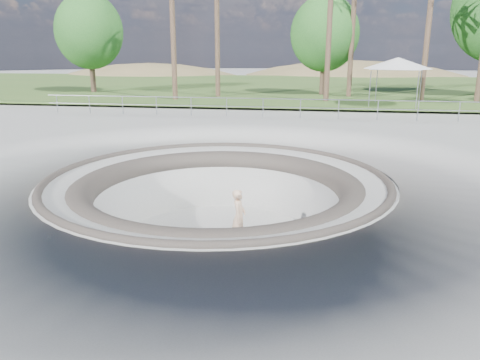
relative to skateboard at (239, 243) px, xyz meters
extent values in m
plane|color=#A8A7A3|center=(-0.74, 0.54, 1.83)|extent=(180.00, 180.00, 0.00)
torus|color=#A8A7A3|center=(-0.74, 0.54, -0.17)|extent=(14.00, 14.00, 4.00)
cylinder|color=#A8A7A3|center=(-0.74, 0.54, -0.12)|extent=(6.60, 6.60, 0.10)
torus|color=#453F37|center=(-0.74, 0.54, 1.81)|extent=(10.24, 10.24, 0.24)
torus|color=#453F37|center=(-0.74, 0.54, 1.38)|extent=(8.91, 8.91, 0.81)
cube|color=#3A5B24|center=(-0.74, 34.54, 2.05)|extent=(180.00, 36.00, 0.12)
ellipsoid|color=brown|center=(-22.74, 55.54, -4.60)|extent=(50.40, 36.00, 23.40)
ellipsoid|color=brown|center=(7.26, 60.54, -6.03)|extent=(61.60, 44.00, 28.60)
cylinder|color=gray|center=(-0.74, 12.54, 3.00)|extent=(25.00, 0.05, 0.05)
cylinder|color=gray|center=(-0.74, 12.54, 2.55)|extent=(25.00, 0.05, 0.05)
cube|color=#9A6A3D|center=(0.00, 0.00, 0.01)|extent=(0.88, 0.40, 0.02)
cylinder|color=#ABABB0|center=(0.00, 0.00, -0.03)|extent=(0.07, 0.18, 0.04)
cylinder|color=#ABABB0|center=(0.00, 0.00, -0.03)|extent=(0.07, 0.18, 0.04)
cylinder|color=beige|center=(0.00, 0.00, -0.04)|extent=(0.07, 0.04, 0.07)
cylinder|color=beige|center=(0.00, 0.00, -0.04)|extent=(0.07, 0.04, 0.07)
cylinder|color=beige|center=(0.00, 0.00, -0.04)|extent=(0.07, 0.04, 0.07)
cylinder|color=beige|center=(0.00, 0.00, -0.04)|extent=(0.07, 0.04, 0.07)
imported|color=beige|center=(0.00, 0.00, 0.84)|extent=(0.43, 0.62, 1.64)
cylinder|color=gray|center=(5.62, 17.16, 3.20)|extent=(0.06, 0.06, 2.17)
cylinder|color=gray|center=(8.38, 17.16, 3.20)|extent=(0.06, 0.06, 2.17)
cylinder|color=gray|center=(5.62, 19.93, 3.20)|extent=(0.06, 0.06, 2.17)
cylinder|color=gray|center=(8.38, 19.93, 3.20)|extent=(0.06, 0.06, 2.17)
cube|color=silver|center=(7.00, 18.54, 4.38)|extent=(3.62, 3.62, 0.08)
cone|color=silver|center=(7.00, 18.54, 4.73)|extent=(5.68, 5.68, 0.69)
cylinder|color=brown|center=(-7.86, 19.84, 7.94)|extent=(0.36, 0.36, 11.88)
cylinder|color=brown|center=(-5.30, 22.46, 6.75)|extent=(0.36, 0.36, 9.50)
cylinder|color=brown|center=(2.72, 20.42, 7.87)|extent=(0.36, 0.36, 11.75)
cylinder|color=brown|center=(4.47, 24.05, 6.38)|extent=(0.36, 0.36, 8.76)
cylinder|color=brown|center=(9.19, 21.41, 6.26)|extent=(0.36, 0.36, 8.52)
cylinder|color=brown|center=(-16.39, 24.62, 4.31)|extent=(0.44, 0.44, 4.62)
ellipsoid|color=#1D571E|center=(-16.39, 24.62, 6.96)|extent=(5.52, 5.02, 6.03)
cylinder|color=brown|center=(2.49, 25.42, 4.20)|extent=(0.44, 0.44, 4.40)
ellipsoid|color=#1D571E|center=(2.49, 25.42, 6.71)|extent=(5.25, 4.77, 5.73)
camera|label=1|loc=(2.09, -12.65, 5.54)|focal=35.00mm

